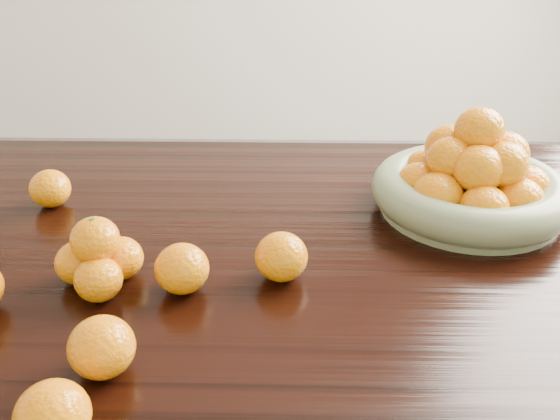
{
  "coord_description": "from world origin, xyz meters",
  "views": [
    {
      "loc": [
        0.01,
        -0.94,
        1.3
      ],
      "look_at": [
        -0.01,
        -0.02,
        0.83
      ],
      "focal_mm": 40.0,
      "sensor_mm": 36.0,
      "label": 1
    }
  ],
  "objects": [
    {
      "name": "dining_table",
      "position": [
        0.0,
        0.0,
        0.66
      ],
      "size": [
        2.0,
        1.0,
        0.75
      ],
      "color": "black",
      "rests_on": "ground"
    },
    {
      "name": "fruit_bowl",
      "position": [
        0.35,
        0.14,
        0.81
      ],
      "size": [
        0.37,
        0.37,
        0.21
      ],
      "rotation": [
        0.0,
        0.0,
        -0.22
      ],
      "color": "#6A7354",
      "rests_on": "dining_table"
    },
    {
      "name": "orange_pyramid",
      "position": [
        -0.28,
        -0.13,
        0.8
      ],
      "size": [
        0.13,
        0.13,
        0.12
      ],
      "rotation": [
        0.0,
        0.0,
        0.24
      ],
      "color": "orange",
      "rests_on": "dining_table"
    },
    {
      "name": "loose_orange_1",
      "position": [
        -0.23,
        -0.32,
        0.79
      ],
      "size": [
        0.09,
        0.09,
        0.08
      ],
      "primitive_type": "ellipsoid",
      "color": "orange",
      "rests_on": "dining_table"
    },
    {
      "name": "loose_orange_2",
      "position": [
        -0.0,
        -0.1,
        0.79
      ],
      "size": [
        0.08,
        0.08,
        0.08
      ],
      "primitive_type": "ellipsoid",
      "color": "orange",
      "rests_on": "dining_table"
    },
    {
      "name": "loose_orange_3",
      "position": [
        -0.46,
        0.15,
        0.79
      ],
      "size": [
        0.08,
        0.08,
        0.07
      ],
      "primitive_type": "ellipsoid",
      "color": "orange",
      "rests_on": "dining_table"
    },
    {
      "name": "loose_orange_4",
      "position": [
        -0.15,
        -0.14,
        0.79
      ],
      "size": [
        0.08,
        0.08,
        0.08
      ],
      "primitive_type": "ellipsoid",
      "color": "orange",
      "rests_on": "dining_table"
    },
    {
      "name": "loose_orange_5",
      "position": [
        -0.25,
        -0.44,
        0.79
      ],
      "size": [
        0.08,
        0.08,
        0.08
      ],
      "primitive_type": "ellipsoid",
      "color": "orange",
      "rests_on": "dining_table"
    }
  ]
}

